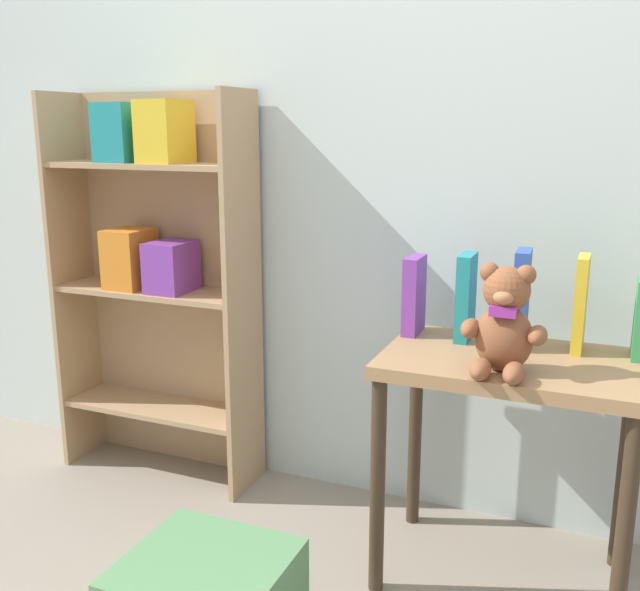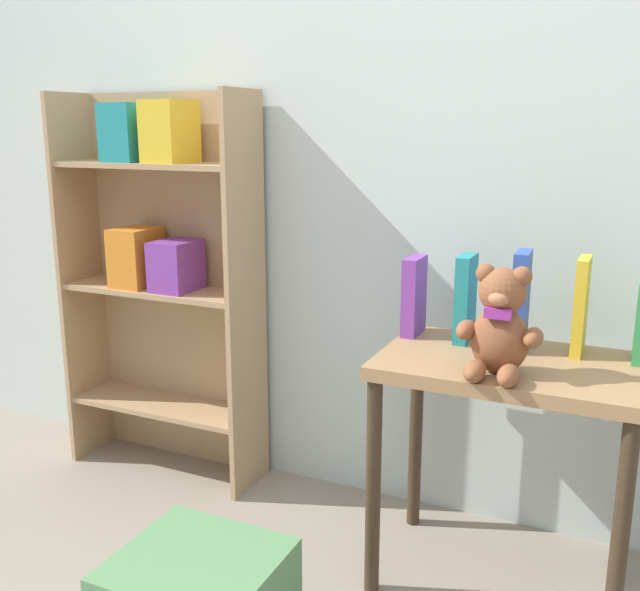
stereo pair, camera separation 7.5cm
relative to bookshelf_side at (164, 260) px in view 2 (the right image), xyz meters
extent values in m
cube|color=silver|center=(0.89, 0.14, 0.48)|extent=(4.80, 0.06, 2.50)
cube|color=tan|center=(-0.35, -0.03, -0.10)|extent=(0.02, 0.24, 1.34)
cube|color=tan|center=(0.35, -0.03, -0.10)|extent=(0.02, 0.24, 1.34)
cube|color=tan|center=(0.00, 0.08, -0.10)|extent=(0.72, 0.02, 1.34)
cube|color=tan|center=(0.00, -0.03, -0.53)|extent=(0.68, 0.22, 0.02)
cube|color=tan|center=(0.00, -0.03, -0.10)|extent=(0.68, 0.22, 0.02)
cube|color=tan|center=(0.00, -0.03, 0.33)|extent=(0.68, 0.22, 0.02)
cube|color=teal|center=(-0.08, -0.04, 0.43)|extent=(0.13, 0.17, 0.19)
cube|color=gold|center=(0.08, -0.04, 0.44)|extent=(0.13, 0.17, 0.20)
cube|color=orange|center=(-0.08, -0.04, 0.01)|extent=(0.13, 0.17, 0.20)
cube|color=purple|center=(0.08, -0.04, -0.01)|extent=(0.13, 0.17, 0.17)
cube|color=#9E754C|center=(1.24, -0.21, -0.15)|extent=(0.66, 0.43, 0.04)
cylinder|color=#37291A|center=(0.94, -0.39, -0.47)|extent=(0.04, 0.04, 0.60)
cylinder|color=#37291A|center=(1.54, -0.39, -0.47)|extent=(0.04, 0.04, 0.60)
cylinder|color=#37291A|center=(0.94, -0.02, -0.47)|extent=(0.04, 0.04, 0.60)
cylinder|color=#37291A|center=(1.54, -0.02, -0.47)|extent=(0.04, 0.04, 0.60)
ellipsoid|color=brown|center=(1.23, -0.32, -0.05)|extent=(0.14, 0.11, 0.16)
sphere|color=brown|center=(1.23, -0.32, 0.07)|extent=(0.11, 0.11, 0.11)
sphere|color=brown|center=(1.19, -0.32, 0.11)|extent=(0.05, 0.05, 0.05)
sphere|color=brown|center=(1.27, -0.32, 0.11)|extent=(0.05, 0.05, 0.05)
ellipsoid|color=#B56E48|center=(1.23, -0.37, 0.07)|extent=(0.05, 0.03, 0.03)
ellipsoid|color=brown|center=(1.15, -0.34, -0.03)|extent=(0.05, 0.09, 0.05)
ellipsoid|color=brown|center=(1.31, -0.34, -0.03)|extent=(0.05, 0.09, 0.05)
ellipsoid|color=brown|center=(1.19, -0.40, -0.10)|extent=(0.05, 0.10, 0.05)
ellipsoid|color=brown|center=(1.27, -0.40, -0.10)|extent=(0.05, 0.10, 0.05)
cube|color=#992D93|center=(1.23, -0.37, 0.03)|extent=(0.06, 0.02, 0.02)
cube|color=purple|center=(0.94, -0.09, -0.02)|extent=(0.04, 0.12, 0.22)
cube|color=teal|center=(1.09, -0.09, -0.01)|extent=(0.04, 0.11, 0.24)
cube|color=#2D51B7|center=(1.24, -0.11, 0.00)|extent=(0.04, 0.11, 0.27)
cube|color=gold|center=(1.39, -0.08, 0.00)|extent=(0.03, 0.11, 0.26)
camera|label=1|loc=(1.46, -2.02, 0.45)|focal=40.00mm
camera|label=2|loc=(1.53, -1.99, 0.45)|focal=40.00mm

